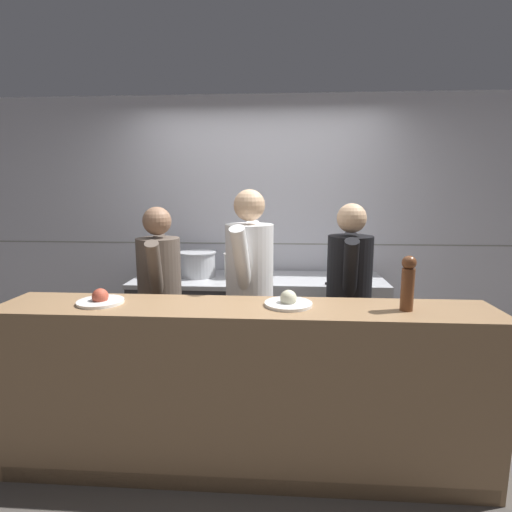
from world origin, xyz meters
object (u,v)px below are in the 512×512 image
Objects in this scene: stock_pot at (161,265)px; plated_dish_appetiser at (288,302)px; oven_range at (197,321)px; chefs_knife at (341,282)px; chef_sous at (250,293)px; chef_line at (348,300)px; sauce_pot at (198,263)px; plated_dish_main at (100,300)px; chef_head_cook at (160,300)px; pepper_mill at (408,282)px; braising_pot at (236,265)px.

stock_pot is 1.87m from plated_dish_appetiser.
chefs_knife reaches higher than oven_range.
chef_line is at bearing 13.99° from chef_sous.
chefs_knife is 0.22× the size of chef_sous.
sauce_pot is 1.52m from chef_line.
chef_head_cook is (0.16, 0.63, -0.18)m from plated_dish_main.
chef_head_cook is (-0.11, -0.84, -0.12)m from sauce_pot.
stock_pot is 0.15× the size of chef_line.
pepper_mill is 1.76m from chef_head_cook.
chef_line is (-0.20, 0.69, -0.30)m from pepper_mill.
pepper_mill is at bearing -24.76° from chef_sous.
chef_line is at bearing 106.29° from pepper_mill.
braising_pot reaches higher than chefs_knife.
plated_dish_appetiser is 0.67m from pepper_mill.
braising_pot reaches higher than stock_pot.
chef_sous is 0.73m from chef_line.
chef_sous reaches higher than braising_pot.
plated_dish_main is at bearing -113.86° from chef_head_cook.
stock_pot is at bearing 146.80° from chef_sous.
plated_dish_main is (-1.59, -1.26, 0.17)m from chefs_knife.
stock_pot is 0.88m from chef_head_cook.
pepper_mill is 1.15m from chef_sous.
pepper_mill reaches higher than plated_dish_main.
chef_head_cook reaches higher than plated_dish_main.
plated_dish_appetiser is (1.11, 0.03, 0.00)m from plated_dish_main.
pepper_mill is 0.78m from chef_line.
chef_head_cook is at bearing -170.47° from chef_line.
plated_dish_main is at bearing -178.45° from plated_dish_appetiser.
chef_head_cook is (-1.44, -0.62, -0.01)m from chefs_knife.
chef_line reaches higher than chef_head_cook.
braising_pot is at bearing -1.52° from sauce_pot.
sauce_pot is at bearing -0.16° from stock_pot.
stock_pot is 2.39m from pepper_mill.
chefs_knife is at bearing 68.45° from plated_dish_appetiser.
chef_head_cook is (0.25, -0.84, -0.11)m from stock_pot.
oven_range is at bearing 121.40° from plated_dish_appetiser.
chef_line is (1.65, -0.80, -0.09)m from stock_pot.
chefs_knife is at bearing 38.26° from plated_dish_main.
chef_head_cook is (-0.95, 0.60, -0.18)m from plated_dish_appetiser.
oven_range is 0.71× the size of chef_line.
stock_pot is 1.04× the size of braising_pot.
sauce_pot is at bearing 120.31° from plated_dish_appetiser.
chef_line is at bearing -25.83° from stock_pot.
chef_line is (-0.03, -0.59, 0.00)m from chefs_knife.
plated_dish_appetiser reaches higher than chefs_knife.
braising_pot is at bearing -0.85° from stock_pot.
pepper_mill is (0.17, -1.28, 0.31)m from chefs_knife.
chef_sous is at bearing 115.22° from plated_dish_appetiser.
sauce_pot is at bearing 170.92° from chefs_knife.
sauce_pot is 0.37m from braising_pot.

